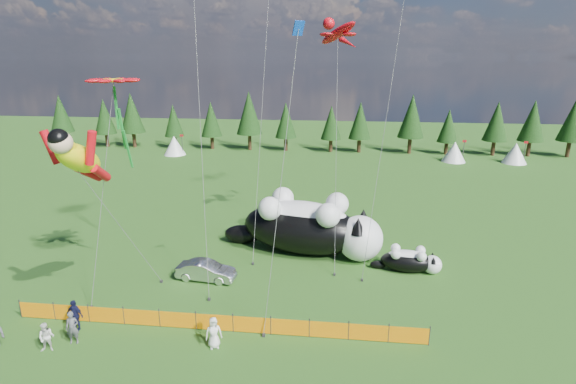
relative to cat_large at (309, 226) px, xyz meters
name	(u,v)px	position (x,y,z in m)	size (l,w,h in m)	color
ground	(229,301)	(-4.24, -7.55, -2.09)	(160.00, 160.00, 0.00)	#103509
safety_fence	(214,322)	(-4.24, -10.55, -1.59)	(22.06, 0.06, 1.10)	#262626
tree_line	(299,125)	(-4.24, 37.45, 1.91)	(90.00, 4.00, 8.00)	black
festival_tents	(373,150)	(6.76, 32.45, -0.69)	(50.00, 3.20, 2.80)	white
cat_large	(309,226)	(0.00, 0.00, 0.00)	(12.05, 6.18, 4.40)	black
cat_small	(410,260)	(6.96, -2.31, -1.28)	(4.70, 1.98, 1.70)	black
car	(206,271)	(-6.32, -5.06, -1.46)	(1.34, 3.83, 1.26)	silver
spectator_a	(72,328)	(-11.02, -12.39, -1.22)	(0.63, 0.42, 1.74)	#4F4F53
spectator_b	(46,337)	(-11.91, -13.16, -1.32)	(0.75, 0.44, 1.53)	silver
spectator_c	(75,315)	(-11.56, -11.29, -1.22)	(1.02, 0.52, 1.74)	#15173B
spectator_e	(214,333)	(-3.89, -11.92, -1.26)	(0.81, 0.52, 1.65)	silver
superhero_kite	(79,158)	(-11.17, -9.62, 6.84)	(4.30, 6.23, 11.40)	#FFFB0D
gecko_kite	(338,33)	(1.60, 4.47, 13.47)	(5.60, 11.07, 17.49)	red
flower_kite	(114,83)	(-10.97, -5.57, 10.34)	(3.98, 5.74, 13.01)	red
diamond_kite_c	(296,47)	(-0.22, -8.12, 12.25)	(1.99, 3.22, 15.92)	#0C42BF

